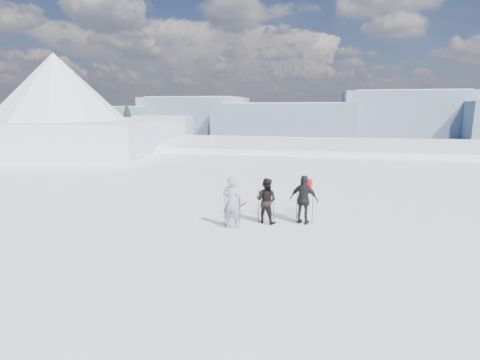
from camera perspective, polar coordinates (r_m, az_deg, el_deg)
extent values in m
plane|color=white|center=(74.64, 10.93, -6.11)|extent=(220.00, 208.01, 71.62)
cube|color=white|center=(42.78, 10.76, -3.76)|extent=(180.00, 16.00, 14.00)
plane|color=#233C50|center=(303.33, 11.62, 4.39)|extent=(820.00, 820.00, 0.00)
cube|color=slate|center=(531.70, -20.34, 8.56)|extent=(150.00, 80.00, 34.00)
cube|color=white|center=(531.42, -20.44, 10.07)|extent=(127.50, 70.00, 8.00)
cube|color=slate|center=(507.54, -6.79, 9.76)|extent=(130.00, 80.00, 46.00)
cube|color=white|center=(507.49, -6.84, 12.01)|extent=(110.50, 70.00, 8.00)
cube|color=slate|center=(453.45, 6.70, 9.10)|extent=(160.00, 80.00, 38.00)
cube|color=white|center=(453.19, 6.75, 11.12)|extent=(136.00, 70.00, 8.00)
cube|color=slate|center=(491.63, 23.75, 9.22)|extent=(140.00, 80.00, 52.00)
cube|color=white|center=(491.78, 23.96, 11.89)|extent=(119.00, 70.00, 8.00)
cube|color=white|center=(49.47, -23.65, -0.71)|extent=(29.19, 35.68, 16.00)
cone|color=white|center=(41.98, -26.09, 10.91)|extent=(18.00, 18.00, 9.00)
cone|color=white|center=(54.88, -26.03, 6.51)|extent=(16.00, 16.00, 8.00)
cube|color=#2D2B28|center=(54.10, -13.22, -3.46)|extent=(21.55, 17.87, 14.25)
cone|color=black|center=(50.83, -10.91, 2.61)|extent=(5.60, 5.60, 10.00)
cone|color=black|center=(47.71, -11.18, 2.05)|extent=(5.60, 5.60, 10.00)
cone|color=black|center=(46.00, -17.69, 0.77)|extent=(5.04, 5.04, 9.00)
cone|color=black|center=(49.91, -19.08, 2.63)|extent=(6.16, 6.16, 11.00)
cone|color=black|center=(55.13, -18.27, 3.95)|extent=(6.72, 6.72, 12.00)
cone|color=black|center=(46.66, -14.42, 2.34)|extent=(6.16, 6.16, 11.00)
cone|color=black|center=(51.88, -16.52, 4.20)|extent=(7.28, 7.28, 13.00)
imported|color=gray|center=(13.46, -1.23, -3.43)|extent=(0.75, 0.54, 1.92)
imported|color=black|center=(14.13, 4.01, -3.14)|extent=(1.00, 0.88, 1.73)
imported|color=black|center=(14.16, 9.71, -2.98)|extent=(1.17, 0.73, 1.86)
cube|color=red|center=(14.16, 10.18, 1.87)|extent=(0.44, 0.32, 0.50)
cylinder|color=black|center=(13.53, -2.29, -5.05)|extent=(0.02, 0.02, 1.15)
cylinder|color=black|center=(13.44, -0.03, -5.03)|extent=(0.02, 0.02, 1.20)
cylinder|color=black|center=(14.12, 2.88, -4.05)|extent=(0.02, 0.02, 1.30)
cylinder|color=black|center=(14.10, 5.12, -4.26)|extent=(0.02, 0.02, 1.22)
cylinder|color=black|center=(14.17, 8.64, -4.34)|extent=(0.02, 0.02, 1.19)
cylinder|color=black|center=(14.19, 10.99, -4.02)|extent=(0.02, 0.02, 1.36)
cube|color=black|center=(16.44, -0.63, -4.14)|extent=(0.74, 1.60, 0.03)
cube|color=black|center=(16.41, -0.15, -4.16)|extent=(0.38, 1.69, 0.03)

